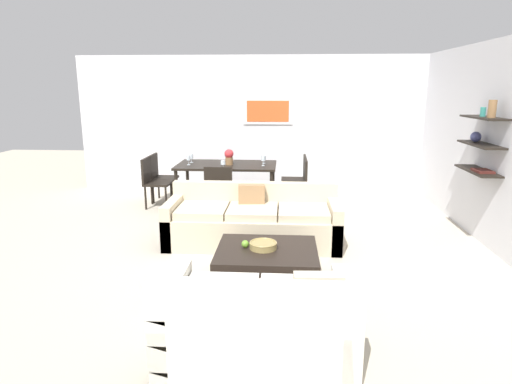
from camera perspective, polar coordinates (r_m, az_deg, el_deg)
The scene contains 20 objects.
ground_plane at distance 5.78m, azimuth 0.62°, elevation -7.73°, with size 18.00×18.00×0.00m, color #BCB29E.
back_wall_unit at distance 8.94m, azimuth 3.84°, elevation 8.70°, with size 8.40×0.09×2.70m.
right_wall_shelf_unit at distance 6.61m, azimuth 28.31°, elevation 5.46°, with size 0.34×8.20×2.70m.
sofa_beige at distance 6.00m, azimuth -0.38°, elevation -3.95°, with size 2.32×0.90×0.78m.
loveseat_white at distance 3.59m, azimuth 0.29°, elevation -16.50°, with size 1.51×0.90×0.78m.
coffee_table at distance 4.87m, azimuth 1.41°, elevation -9.45°, with size 1.09×0.94×0.38m.
decorative_bowl at distance 4.80m, azimuth 0.94°, elevation -6.87°, with size 0.30×0.30×0.08m.
apple_on_coffee_table at distance 4.83m, azimuth -1.40°, elevation -6.75°, with size 0.08×0.08×0.08m, color #669E2D.
dining_table at distance 7.87m, azimuth -3.82°, elevation 3.14°, with size 1.75×1.00×0.75m.
dining_chair_left_near at distance 7.96m, azimuth -13.20°, elevation 1.63°, with size 0.44×0.44×0.88m.
dining_chair_right_near at distance 7.62m, azimuth 5.58°, elevation 1.40°, with size 0.44×0.44×0.88m.
dining_chair_right_far at distance 8.06m, azimuth 5.49°, elevation 2.07°, with size 0.44×0.44×0.88m.
dining_chair_foot at distance 7.03m, azimuth -4.76°, elevation 0.39°, with size 0.44×0.44×0.88m.
dining_chair_left_far at distance 8.39m, azimuth -12.32°, elevation 2.26°, with size 0.44×0.44×0.88m.
wine_glass_left_far at distance 8.08m, azimuth -8.36°, elevation 4.55°, with size 0.07×0.07×0.16m.
wine_glass_foot at distance 7.42m, azimuth -4.28°, elevation 3.81°, with size 0.08×0.08×0.14m.
wine_glass_right_far at distance 7.91m, azimuth 1.02°, elevation 4.42°, with size 0.07×0.07×0.14m.
wine_glass_right_near at distance 7.66m, azimuth 0.93°, elevation 4.33°, with size 0.07×0.07×0.17m.
wine_glass_left_near at distance 7.84m, azimuth -8.74°, elevation 4.31°, with size 0.07×0.07×0.16m.
centerpiece_vase at distance 7.77m, azimuth -3.52°, elevation 4.61°, with size 0.16×0.16×0.27m.
Camera 1 is at (0.30, -5.38, 2.09)m, focal length 30.89 mm.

